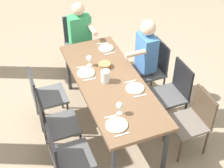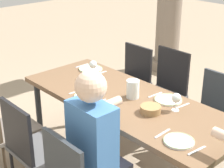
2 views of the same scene
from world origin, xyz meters
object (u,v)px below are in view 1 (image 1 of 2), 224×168
dining_table (110,85)px  wine_glass_0 (120,106)px  plate_0 (117,125)px  diner_woman_green (82,39)px  plate_3 (106,48)px  chair_mid_south (173,91)px  water_pitcher (105,77)px  chair_east_north (44,94)px  bread_basket (105,65)px  chair_head_east (78,40)px  chair_west_north (65,156)px  plate_2 (86,73)px  plate_1 (135,88)px  chair_west_south (194,118)px  chair_mid_north (53,122)px  wine_glass_2 (89,59)px  chair_east_south (153,67)px  diner_man_white (142,60)px

dining_table → wine_glass_0: wine_glass_0 is taller
dining_table → plate_0: 0.79m
diner_woman_green → plate_3: 0.58m
chair_mid_south → water_pitcher: size_ratio=5.75×
water_pitcher → chair_east_north: bearing=65.2°
plate_0 → bread_basket: bread_basket is taller
wine_glass_0 → bread_basket: (0.92, -0.16, -0.09)m
chair_head_east → wine_glass_0: bearing=176.8°
chair_west_north → bread_basket: chair_west_north is taller
plate_2 → plate_3: bearing=-44.2°
plate_0 → chair_head_east: bearing=-5.5°
plate_3 → bread_basket: size_ratio=1.30×
chair_head_east → plate_1: 1.76m
chair_west_south → chair_mid_north: 1.74m
dining_table → chair_mid_south: chair_mid_south is taller
chair_mid_south → water_pitcher: chair_mid_south is taller
dining_table → plate_2: (0.28, 0.24, 0.08)m
chair_west_north → diner_woman_green: diner_woman_green is taller
plate_0 → wine_glass_2: wine_glass_2 is taller
chair_east_north → chair_head_east: size_ratio=0.90×
plate_0 → bread_basket: (1.08, -0.26, 0.02)m
dining_table → chair_head_east: size_ratio=2.19×
chair_east_north → diner_woman_green: bearing=-42.3°
chair_east_south → wine_glass_0: wine_glass_0 is taller
chair_east_north → plate_1: bearing=-120.8°
chair_east_north → wine_glass_0: 1.26m
dining_table → plate_1: size_ratio=8.89×
plate_1 → bread_basket: 0.61m
plate_1 → bread_basket: bearing=18.5°
chair_mid_north → chair_east_south: (0.61, -1.66, -0.01)m
bread_basket → plate_0: bearing=166.6°
chair_east_north → diner_woman_green: diner_woman_green is taller
diner_woman_green → plate_2: (-1.01, 0.24, 0.10)m
diner_man_white → wine_glass_0: bearing=142.1°
bread_basket → diner_woman_green: bearing=2.2°
wine_glass_0 → bread_basket: size_ratio=0.98×
chair_mid_north → chair_east_north: bearing=-0.7°
chair_west_south → wine_glass_2: 1.58m
plate_0 → wine_glass_2: bearing=-3.7°
chair_mid_north → chair_mid_south: size_ratio=1.02×
diner_woman_green → chair_head_east: bearing=0.9°
chair_west_south → diner_woman_green: diner_woman_green is taller
plate_2 → water_pitcher: (-0.26, -0.18, 0.06)m
chair_west_north → chair_mid_south: chair_mid_south is taller
dining_table → plate_1: plate_1 is taller
chair_west_north → plate_0: chair_west_north is taller
chair_mid_south → diner_woman_green: diner_woman_green is taller
chair_east_south → bread_basket: bearing=93.9°
chair_mid_south → chair_head_east: (1.71, 0.83, 0.01)m
chair_head_east → diner_woman_green: size_ratio=0.75×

